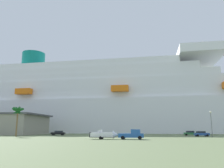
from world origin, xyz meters
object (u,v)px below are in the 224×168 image
object	(u,v)px
pickup_truck	(132,135)
small_boat_on_trailer	(105,135)
cruise_ship	(84,105)
parked_car_black_coupe	(58,133)
street_lamp	(211,120)
parked_car_blue_suv	(201,134)
parked_car_yellow_taxi	(20,133)
parked_car_green_wagon	(191,133)
palm_tree	(18,113)

from	to	relation	value
pickup_truck	small_boat_on_trailer	distance (m)	6.13
cruise_ship	small_boat_on_trailer	distance (m)	77.85
parked_car_black_coupe	street_lamp	bearing A→B (deg)	-15.45
small_boat_on_trailer	parked_car_blue_suv	bearing A→B (deg)	36.06
parked_car_yellow_taxi	parked_car_green_wagon	bearing A→B (deg)	-0.33
parked_car_green_wagon	parked_car_black_coupe	size ratio (longest dim) A/B	1.01
palm_tree	parked_car_blue_suv	xyz separation A→B (m)	(55.97, 5.13, -6.33)
street_lamp	parked_car_green_wagon	distance (m)	14.36
pickup_truck	parked_car_black_coupe	world-z (taller)	pickup_truck
cruise_ship	street_lamp	world-z (taller)	cruise_ship
parked_car_green_wagon	cruise_ship	bearing A→B (deg)	134.96
parked_car_green_wagon	parked_car_blue_suv	world-z (taller)	same
pickup_truck	palm_tree	bearing A→B (deg)	156.12
parked_car_black_coupe	small_boat_on_trailer	bearing A→B (deg)	-54.57
palm_tree	parked_car_yellow_taxi	xyz separation A→B (m)	(-5.08, 13.29, -6.34)
palm_tree	street_lamp	size ratio (longest dim) A/B	1.23
parked_car_blue_suv	palm_tree	bearing A→B (deg)	-174.76
parked_car_green_wagon	parked_car_yellow_taxi	bearing A→B (deg)	179.67
cruise_ship	street_lamp	size ratio (longest dim) A/B	35.00
parked_car_yellow_taxi	street_lamp	bearing A→B (deg)	-12.62
cruise_ship	palm_tree	world-z (taller)	cruise_ship
pickup_truck	small_boat_on_trailer	xyz separation A→B (m)	(-6.10, 0.53, -0.08)
cruise_ship	parked_car_black_coupe	bearing A→B (deg)	-89.70
palm_tree	parked_car_green_wagon	bearing A→B (deg)	13.29
cruise_ship	pickup_truck	xyz separation A→B (m)	(25.90, -74.39, -14.50)
small_boat_on_trailer	street_lamp	distance (m)	32.17
palm_tree	small_boat_on_trailer	bearing A→B (deg)	-27.41
pickup_truck	parked_car_blue_suv	xyz separation A→B (m)	(21.30, 20.48, -0.21)
small_boat_on_trailer	parked_car_black_coupe	distance (m)	33.73
parked_car_blue_suv	parked_car_yellow_taxi	distance (m)	61.59
cruise_ship	parked_car_black_coupe	size ratio (longest dim) A/B	52.32
parked_car_green_wagon	parked_car_blue_suv	bearing A→B (deg)	-81.56
cruise_ship	parked_car_blue_suv	xyz separation A→B (m)	(47.20, -53.91, -14.71)
street_lamp	small_boat_on_trailer	bearing A→B (deg)	-153.66
pickup_truck	parked_car_black_coupe	size ratio (longest dim) A/B	1.18
cruise_ship	parked_car_blue_suv	distance (m)	73.15
cruise_ship	parked_car_green_wagon	bearing A→B (deg)	-45.04
street_lamp	parked_car_yellow_taxi	size ratio (longest dim) A/B	1.59
cruise_ship	palm_tree	distance (m)	60.28
small_boat_on_trailer	parked_car_blue_suv	xyz separation A→B (m)	(27.40, 19.95, -0.13)
street_lamp	parked_car_yellow_taxi	world-z (taller)	street_lamp
cruise_ship	parked_car_black_coupe	world-z (taller)	cruise_ship
street_lamp	parked_car_green_wagon	size ratio (longest dim) A/B	1.49
parked_car_green_wagon	parked_car_blue_suv	distance (m)	7.90
pickup_truck	street_lamp	xyz separation A→B (m)	(22.52, 14.70, 3.76)
pickup_truck	parked_car_yellow_taxi	distance (m)	49.00
street_lamp	parked_car_blue_suv	xyz separation A→B (m)	(-1.22, 5.78, -3.97)
pickup_truck	cruise_ship	bearing A→B (deg)	109.20
palm_tree	parked_car_black_coupe	world-z (taller)	palm_tree
cruise_ship	pickup_truck	size ratio (longest dim) A/B	44.35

